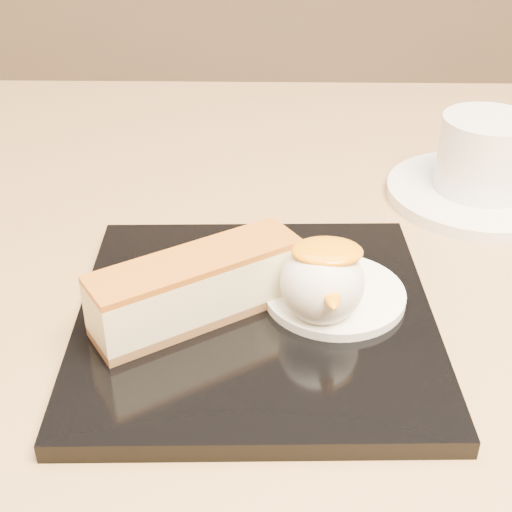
{
  "coord_description": "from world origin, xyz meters",
  "views": [
    {
      "loc": [
        -0.05,
        -0.43,
        1.0
      ],
      "look_at": [
        -0.06,
        -0.05,
        0.76
      ],
      "focal_mm": 50.0,
      "sensor_mm": 36.0,
      "label": 1
    }
  ],
  "objects_px": {
    "dessert_plate": "(255,319)",
    "saucer": "(478,193)",
    "cheesecake": "(197,287)",
    "coffee_cup": "(488,153)",
    "table": "(328,420)",
    "ice_cream_scoop": "(322,283)"
  },
  "relations": [
    {
      "from": "dessert_plate",
      "to": "saucer",
      "type": "height_order",
      "value": "dessert_plate"
    },
    {
      "from": "cheesecake",
      "to": "coffee_cup",
      "type": "xyz_separation_m",
      "value": [
        0.22,
        0.18,
        0.01
      ]
    },
    {
      "from": "table",
      "to": "dessert_plate",
      "type": "relative_size",
      "value": 3.64
    },
    {
      "from": "ice_cream_scoop",
      "to": "coffee_cup",
      "type": "height_order",
      "value": "coffee_cup"
    },
    {
      "from": "dessert_plate",
      "to": "coffee_cup",
      "type": "relative_size",
      "value": 2.23
    },
    {
      "from": "cheesecake",
      "to": "saucer",
      "type": "xyz_separation_m",
      "value": [
        0.22,
        0.18,
        -0.03
      ]
    },
    {
      "from": "table",
      "to": "ice_cream_scoop",
      "type": "xyz_separation_m",
      "value": [
        -0.02,
        -0.08,
        0.19
      ]
    },
    {
      "from": "ice_cream_scoop",
      "to": "dessert_plate",
      "type": "bearing_deg",
      "value": 172.87
    },
    {
      "from": "dessert_plate",
      "to": "coffee_cup",
      "type": "bearing_deg",
      "value": 43.95
    },
    {
      "from": "table",
      "to": "dessert_plate",
      "type": "xyz_separation_m",
      "value": [
        -0.06,
        -0.07,
        0.16
      ]
    },
    {
      "from": "saucer",
      "to": "coffee_cup",
      "type": "xyz_separation_m",
      "value": [
        0.0,
        -0.0,
        0.04
      ]
    },
    {
      "from": "dessert_plate",
      "to": "coffee_cup",
      "type": "xyz_separation_m",
      "value": [
        0.18,
        0.18,
        0.04
      ]
    },
    {
      "from": "saucer",
      "to": "ice_cream_scoop",
      "type": "bearing_deg",
      "value": -127.85
    },
    {
      "from": "saucer",
      "to": "coffee_cup",
      "type": "bearing_deg",
      "value": -17.88
    },
    {
      "from": "dessert_plate",
      "to": "cheesecake",
      "type": "height_order",
      "value": "cheesecake"
    },
    {
      "from": "ice_cream_scoop",
      "to": "table",
      "type": "bearing_deg",
      "value": 76.26
    },
    {
      "from": "cheesecake",
      "to": "table",
      "type": "bearing_deg",
      "value": 7.07
    },
    {
      "from": "table",
      "to": "saucer",
      "type": "height_order",
      "value": "saucer"
    },
    {
      "from": "table",
      "to": "cheesecake",
      "type": "height_order",
      "value": "cheesecake"
    },
    {
      "from": "table",
      "to": "ice_cream_scoop",
      "type": "bearing_deg",
      "value": -103.74
    },
    {
      "from": "saucer",
      "to": "coffee_cup",
      "type": "height_order",
      "value": "coffee_cup"
    },
    {
      "from": "dessert_plate",
      "to": "cheesecake",
      "type": "xyz_separation_m",
      "value": [
        -0.04,
        -0.0,
        0.03
      ]
    }
  ]
}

